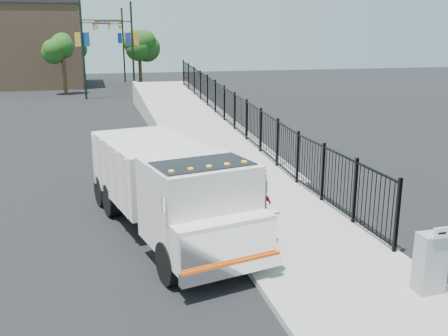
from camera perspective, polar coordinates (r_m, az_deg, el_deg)
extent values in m
plane|color=black|center=(13.18, 0.70, -8.13)|extent=(120.00, 120.00, 0.00)
cube|color=#9E998E|center=(12.11, 12.27, -10.37)|extent=(3.55, 12.00, 0.12)
cube|color=#ADAAA3|center=(11.41, 3.43, -11.56)|extent=(0.30, 12.00, 0.16)
cube|color=#9E998E|center=(28.66, -3.76, 4.57)|extent=(3.95, 24.06, 3.19)
cube|color=black|center=(25.00, 1.21, 5.15)|extent=(0.10, 28.00, 1.80)
cube|color=black|center=(13.64, -6.72, -5.04)|extent=(2.34, 6.55, 0.21)
cube|color=white|center=(11.40, -2.94, -3.93)|extent=(2.65, 2.54, 1.91)
cube|color=white|center=(10.57, -0.19, -8.25)|extent=(2.34, 1.14, 0.96)
cube|color=silver|center=(10.28, 0.72, -8.95)|extent=(2.16, 0.55, 0.81)
cube|color=silver|center=(10.43, 0.91, -11.50)|extent=(2.28, 0.66, 0.27)
cube|color=#F9540D|center=(10.36, 0.91, -10.79)|extent=(2.25, 0.54, 0.06)
cube|color=black|center=(11.02, -2.46, -1.47)|extent=(2.32, 1.67, 0.81)
cube|color=white|center=(14.48, -8.58, 0.04)|extent=(3.11, 4.41, 1.62)
cube|color=silver|center=(10.00, -6.95, -4.17)|extent=(0.07, 0.07, 0.33)
cube|color=silver|center=(11.01, 4.78, -2.31)|extent=(0.07, 0.07, 0.33)
cube|color=orange|center=(10.29, -6.05, -0.41)|extent=(0.11, 0.10, 0.06)
cube|color=orange|center=(10.45, -3.85, -0.12)|extent=(0.11, 0.10, 0.06)
cube|color=orange|center=(10.62, -1.73, 0.15)|extent=(0.11, 0.10, 0.06)
cube|color=orange|center=(10.81, 0.33, 0.42)|extent=(0.11, 0.10, 0.06)
cube|color=orange|center=(11.01, 2.31, 0.68)|extent=(0.11, 0.10, 0.06)
cylinder|color=black|center=(10.86, -6.29, -10.74)|extent=(0.51, 1.00, 0.96)
cylinder|color=black|center=(11.65, 3.07, -8.82)|extent=(0.51, 1.00, 0.96)
cylinder|color=black|center=(15.02, -12.77, -3.61)|extent=(0.51, 1.00, 0.96)
cylinder|color=black|center=(15.60, -5.64, -2.60)|extent=(0.51, 1.00, 0.96)
cylinder|color=black|center=(16.00, -13.74, -2.52)|extent=(0.51, 1.00, 0.96)
cylinder|color=black|center=(16.54, -6.99, -1.61)|extent=(0.51, 1.00, 0.96)
imported|color=maroon|center=(12.21, 4.25, -4.45)|extent=(0.73, 0.86, 2.00)
cube|color=gray|center=(11.00, 22.49, -9.98)|extent=(0.55, 0.40, 1.25)
cube|color=white|center=(10.56, 23.60, -6.81)|extent=(0.35, 0.04, 0.22)
ellipsoid|color=silver|center=(14.77, 5.75, -4.92)|extent=(0.34, 0.34, 0.09)
cylinder|color=black|center=(42.97, -15.82, 12.89)|extent=(0.18, 0.18, 8.00)
cube|color=black|center=(42.98, -13.83, 16.09)|extent=(3.20, 0.08, 0.08)
cube|color=black|center=(43.04, -11.81, 15.74)|extent=(0.18, 0.22, 0.60)
cube|color=navy|center=(42.95, -15.42, 13.99)|extent=(0.45, 0.04, 1.10)
cube|color=gold|center=(42.96, -16.38, 13.92)|extent=(0.45, 0.04, 1.10)
cylinder|color=black|center=(47.04, -10.40, 13.34)|extent=(0.18, 0.18, 8.00)
cube|color=black|center=(46.94, -12.56, 16.04)|extent=(3.20, 0.08, 0.08)
cube|color=black|center=(46.88, -14.36, 15.51)|extent=(0.18, 0.22, 0.60)
cube|color=orange|center=(47.06, -10.01, 14.33)|extent=(0.45, 0.04, 1.10)
cube|color=navy|center=(47.00, -10.89, 14.29)|extent=(0.45, 0.04, 1.10)
cylinder|color=black|center=(52.79, -16.25, 13.15)|extent=(0.18, 0.18, 8.00)
cube|color=black|center=(52.79, -14.64, 15.76)|extent=(3.20, 0.08, 0.08)
cube|color=black|center=(52.82, -13.00, 15.48)|extent=(0.18, 0.22, 0.60)
cube|color=#10259E|center=(52.77, -15.92, 14.05)|extent=(0.45, 0.04, 1.10)
cube|color=#C48A29|center=(52.79, -16.71, 13.99)|extent=(0.45, 0.04, 1.10)
cylinder|color=black|center=(57.82, -11.42, 13.56)|extent=(0.18, 0.18, 8.00)
cube|color=black|center=(57.74, -13.19, 15.75)|extent=(3.20, 0.08, 0.08)
cube|color=black|center=(57.70, -14.65, 15.31)|extent=(0.18, 0.22, 0.60)
cube|color=orange|center=(57.83, -11.11, 14.37)|extent=(0.45, 0.04, 1.10)
cube|color=navy|center=(57.79, -11.82, 14.33)|extent=(0.45, 0.04, 1.10)
cylinder|color=#382314|center=(46.74, -17.76, 9.92)|extent=(0.36, 0.36, 3.20)
sphere|color=#194714|center=(46.62, -18.00, 12.85)|extent=(2.22, 2.22, 2.22)
cylinder|color=#382314|center=(53.33, -9.55, 10.96)|extent=(0.36, 0.36, 3.20)
sphere|color=#194714|center=(53.22, -9.67, 13.54)|extent=(2.61, 2.61, 2.61)
cylinder|color=#382314|center=(59.07, -16.77, 10.92)|extent=(0.36, 0.36, 3.20)
sphere|color=#194714|center=(58.97, -16.95, 13.24)|extent=(2.81, 2.81, 2.81)
cube|color=#8C664C|center=(55.98, -21.25, 12.82)|extent=(10.00, 10.00, 8.00)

